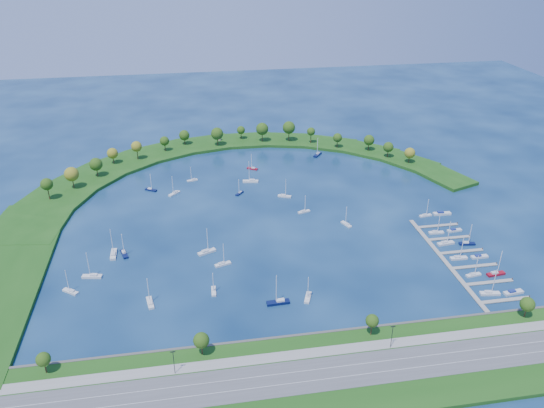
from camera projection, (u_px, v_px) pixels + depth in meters
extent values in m
plane|color=#071E40|center=(265.00, 215.00, 298.04)|extent=(700.00, 700.00, 0.00)
cube|color=#194A13|center=(319.00, 376.00, 188.74)|extent=(420.00, 42.00, 1.60)
cube|color=#474442|center=(305.00, 336.00, 207.58)|extent=(420.00, 1.20, 1.80)
cube|color=#515154|center=(319.00, 374.00, 188.35)|extent=(420.00, 16.00, 0.12)
cube|color=gray|center=(311.00, 353.00, 198.01)|extent=(420.00, 5.00, 0.12)
cube|color=silver|center=(320.00, 380.00, 186.12)|extent=(420.00, 0.15, 0.02)
cube|color=silver|center=(317.00, 369.00, 190.51)|extent=(420.00, 0.15, 0.02)
cylinder|color=#382314|center=(45.00, 367.00, 188.15)|extent=(0.56, 0.56, 4.90)
sphere|color=#264A12|center=(43.00, 360.00, 186.57)|extent=(5.20, 5.20, 5.20)
cylinder|color=#382314|center=(202.00, 349.00, 196.20)|extent=(0.56, 0.56, 5.25)
sphere|color=#264A12|center=(201.00, 341.00, 194.47)|extent=(6.00, 6.00, 6.00)
cylinder|color=#382314|center=(371.00, 329.00, 205.73)|extent=(0.56, 0.56, 5.60)
sphere|color=#264A12|center=(372.00, 321.00, 203.99)|extent=(5.20, 5.20, 5.20)
cylinder|color=#382314|center=(525.00, 312.00, 215.50)|extent=(0.56, 0.56, 4.90)
sphere|color=#264A12|center=(527.00, 305.00, 213.85)|extent=(6.00, 6.00, 6.00)
cylinder|color=black|center=(174.00, 363.00, 186.62)|extent=(0.24, 0.24, 10.00)
cylinder|color=black|center=(392.00, 337.00, 198.45)|extent=(0.24, 0.24, 10.00)
cube|color=#194A13|center=(29.00, 225.00, 285.71)|extent=(43.73, 48.72, 2.00)
cube|color=#194A13|center=(55.00, 200.00, 313.02)|extent=(50.23, 54.30, 2.00)
cube|color=#194A13|center=(87.00, 179.00, 338.94)|extent=(54.07, 56.09, 2.00)
cube|color=#194A13|center=(124.00, 163.00, 361.95)|extent=(55.20, 54.07, 2.00)
cube|color=#194A13|center=(163.00, 152.00, 380.73)|extent=(53.65, 48.47, 2.00)
cube|color=#194A13|center=(203.00, 145.00, 394.18)|extent=(49.62, 39.75, 2.00)
cube|color=#194A13|center=(243.00, 141.00, 401.54)|extent=(44.32, 29.96, 2.00)
cube|color=#194A13|center=(284.00, 140.00, 402.37)|extent=(49.49, 38.05, 2.00)
cube|color=#194A13|center=(325.00, 143.00, 396.63)|extent=(51.13, 44.12, 2.00)
cube|color=#194A13|center=(365.00, 150.00, 384.64)|extent=(49.19, 47.96, 2.00)
cube|color=#194A13|center=(404.00, 160.00, 367.11)|extent=(43.90, 49.49, 2.00)
cube|color=#194A13|center=(440.00, 175.00, 345.05)|extent=(35.67, 48.74, 2.00)
cylinder|color=#382314|center=(48.00, 193.00, 309.15)|extent=(0.56, 0.56, 8.37)
sphere|color=#264A12|center=(47.00, 184.00, 306.60)|extent=(7.09, 7.09, 7.09)
cylinder|color=#382314|center=(73.00, 182.00, 322.97)|extent=(0.56, 0.56, 7.58)
sphere|color=olive|center=(71.00, 174.00, 320.46)|extent=(8.67, 8.67, 8.67)
cylinder|color=#382314|center=(97.00, 171.00, 338.95)|extent=(0.56, 0.56, 6.69)
sphere|color=#264A12|center=(96.00, 164.00, 336.69)|extent=(8.17, 8.17, 8.17)
cylinder|color=#382314|center=(113.00, 159.00, 358.09)|extent=(0.56, 0.56, 5.84)
sphere|color=olive|center=(112.00, 153.00, 356.10)|extent=(7.26, 7.26, 7.26)
cylinder|color=#382314|center=(137.00, 154.00, 364.11)|extent=(0.56, 0.56, 7.95)
sphere|color=olive|center=(136.00, 146.00, 361.65)|extent=(7.25, 7.25, 7.25)
cylinder|color=#382314|center=(165.00, 147.00, 378.70)|extent=(0.56, 0.56, 6.15)
sphere|color=#264A12|center=(164.00, 141.00, 376.70)|extent=(6.62, 6.62, 6.62)
cylinder|color=#382314|center=(185.00, 141.00, 390.44)|extent=(0.56, 0.56, 5.56)
sphere|color=#264A12|center=(184.00, 135.00, 388.48)|extent=(7.59, 7.59, 7.59)
cylinder|color=#382314|center=(217.00, 141.00, 388.21)|extent=(0.56, 0.56, 7.25)
sphere|color=#264A12|center=(217.00, 134.00, 385.76)|extent=(8.92, 8.92, 8.92)
cylinder|color=#382314|center=(241.00, 135.00, 400.72)|extent=(0.56, 0.56, 5.76)
sphere|color=#264A12|center=(241.00, 130.00, 398.85)|extent=(6.10, 6.10, 6.10)
cylinder|color=#382314|center=(262.00, 136.00, 395.26)|extent=(0.56, 0.56, 8.03)
sphere|color=#264A12|center=(262.00, 129.00, 392.61)|extent=(9.09, 9.09, 9.09)
cylinder|color=#382314|center=(289.00, 136.00, 396.00)|extent=(0.56, 0.56, 8.68)
sphere|color=#264A12|center=(289.00, 128.00, 393.18)|extent=(9.27, 9.27, 9.27)
cylinder|color=#382314|center=(311.00, 138.00, 392.32)|extent=(0.56, 0.56, 7.82)
sphere|color=#264A12|center=(311.00, 131.00, 390.00)|extent=(6.02, 6.02, 6.02)
cylinder|color=#382314|center=(337.00, 144.00, 384.42)|extent=(0.56, 0.56, 6.27)
sphere|color=#264A12|center=(338.00, 138.00, 382.40)|extent=(6.56, 6.56, 6.56)
cylinder|color=#382314|center=(369.00, 146.00, 379.45)|extent=(0.56, 0.56, 6.30)
sphere|color=#264A12|center=(369.00, 140.00, 377.34)|extent=(7.49, 7.49, 7.49)
cylinder|color=#382314|center=(388.00, 153.00, 367.86)|extent=(0.56, 0.56, 6.14)
sphere|color=#264A12|center=(388.00, 147.00, 365.82)|extent=(7.05, 7.05, 7.05)
cylinder|color=#382314|center=(409.00, 159.00, 359.32)|extent=(0.56, 0.56, 5.58)
sphere|color=olive|center=(410.00, 153.00, 357.39)|extent=(7.25, 7.25, 7.25)
cylinder|color=gray|center=(220.00, 138.00, 398.41)|extent=(2.20, 2.20, 4.04)
cylinder|color=gray|center=(219.00, 135.00, 397.42)|extent=(2.60, 2.60, 0.30)
cube|color=gray|center=(445.00, 261.00, 255.82)|extent=(2.20, 82.00, 0.40)
cube|color=gray|center=(506.00, 300.00, 228.62)|extent=(22.00, 2.00, 0.40)
cylinder|color=#382314|center=(529.00, 297.00, 230.12)|extent=(0.36, 0.36, 1.60)
cube|color=gray|center=(490.00, 282.00, 240.22)|extent=(22.00, 2.00, 0.40)
cylinder|color=#382314|center=(512.00, 279.00, 241.72)|extent=(0.36, 0.36, 1.60)
cube|color=gray|center=(475.00, 266.00, 251.81)|extent=(22.00, 2.00, 0.40)
cylinder|color=#382314|center=(497.00, 264.00, 253.31)|extent=(0.36, 0.36, 1.60)
cube|color=gray|center=(462.00, 251.00, 263.41)|extent=(22.00, 2.00, 0.40)
cylinder|color=#382314|center=(482.00, 249.00, 264.91)|extent=(0.36, 0.36, 1.60)
cube|color=gray|center=(450.00, 238.00, 275.01)|extent=(22.00, 2.00, 0.40)
cylinder|color=#382314|center=(469.00, 236.00, 276.51)|extent=(0.36, 0.36, 1.60)
cube|color=gray|center=(438.00, 226.00, 286.60)|extent=(22.00, 2.00, 0.40)
cylinder|color=#382314|center=(457.00, 224.00, 288.10)|extent=(0.36, 0.36, 1.60)
cube|color=silver|center=(174.00, 194.00, 321.29)|extent=(7.44, 7.47, 0.99)
cube|color=silver|center=(175.00, 192.00, 321.51)|extent=(3.18, 3.19, 0.69)
cylinder|color=silver|center=(173.00, 185.00, 318.06)|extent=(0.32, 0.32, 11.13)
cube|color=#09113C|center=(124.00, 254.00, 260.98)|extent=(4.56, 8.56, 0.99)
cube|color=silver|center=(124.00, 252.00, 261.26)|extent=(2.37, 3.23, 0.69)
cylinder|color=silver|center=(123.00, 244.00, 257.70)|extent=(0.32, 0.32, 11.13)
cube|color=#09113C|center=(278.00, 302.00, 226.72)|extent=(9.97, 3.15, 1.18)
cube|color=silver|center=(280.00, 300.00, 226.45)|extent=(3.53, 2.07, 0.83)
cylinder|color=silver|center=(276.00, 289.00, 223.28)|extent=(0.32, 0.32, 13.32)
cube|color=silver|center=(308.00, 298.00, 229.96)|extent=(4.89, 8.10, 0.94)
cube|color=silver|center=(308.00, 295.00, 230.28)|extent=(2.43, 3.11, 0.66)
cylinder|color=silver|center=(308.00, 287.00, 226.80)|extent=(0.32, 0.32, 10.58)
cube|color=silver|center=(304.00, 212.00, 300.67)|extent=(7.39, 4.05, 0.85)
cube|color=silver|center=(303.00, 211.00, 300.05)|extent=(2.80, 2.08, 0.60)
cylinder|color=silver|center=(305.00, 203.00, 298.52)|extent=(0.32, 0.32, 9.61)
cube|color=silver|center=(114.00, 254.00, 260.66)|extent=(2.85, 9.73, 1.16)
cube|color=silver|center=(113.00, 254.00, 259.36)|extent=(1.95, 3.42, 0.81)
cylinder|color=silver|center=(112.00, 241.00, 258.10)|extent=(0.32, 0.32, 13.08)
cube|color=silver|center=(214.00, 291.00, 234.06)|extent=(2.24, 7.13, 0.85)
cube|color=silver|center=(214.00, 289.00, 234.36)|extent=(1.47, 2.52, 0.59)
cylinder|color=silver|center=(213.00, 282.00, 231.20)|extent=(0.32, 0.32, 9.53)
cube|color=silver|center=(251.00, 181.00, 337.03)|extent=(10.04, 4.37, 1.17)
cube|color=silver|center=(252.00, 180.00, 336.57)|extent=(3.68, 2.47, 0.82)
cylinder|color=silver|center=(249.00, 171.00, 333.79)|extent=(0.32, 0.32, 13.11)
cube|color=silver|center=(346.00, 224.00, 287.61)|extent=(4.67, 7.62, 0.89)
cube|color=silver|center=(347.00, 224.00, 286.71)|extent=(2.30, 2.94, 0.62)
cylinder|color=silver|center=(346.00, 215.00, 285.60)|extent=(0.32, 0.32, 9.96)
cube|color=silver|center=(92.00, 276.00, 243.93)|extent=(9.31, 4.03, 1.08)
cube|color=silver|center=(94.00, 275.00, 243.51)|extent=(3.41, 2.28, 0.76)
cylinder|color=silver|center=(88.00, 264.00, 240.93)|extent=(0.32, 0.32, 12.17)
cube|color=silver|center=(207.00, 252.00, 262.63)|extent=(9.45, 6.11, 1.10)
cube|color=silver|center=(205.00, 251.00, 261.75)|extent=(3.68, 2.96, 0.77)
cylinder|color=silver|center=(207.00, 240.00, 259.92)|extent=(0.32, 0.32, 12.42)
cube|color=#09113C|center=(318.00, 155.00, 377.35)|extent=(7.67, 8.86, 1.10)
cube|color=silver|center=(318.00, 153.00, 377.64)|extent=(3.40, 3.65, 0.77)
cylinder|color=silver|center=(317.00, 146.00, 373.69)|extent=(0.32, 0.32, 12.43)
cube|color=silver|center=(150.00, 303.00, 226.61)|extent=(3.88, 8.75, 1.01)
cube|color=silver|center=(150.00, 302.00, 225.51)|extent=(2.17, 3.21, 0.71)
cylinder|color=silver|center=(148.00, 290.00, 224.35)|extent=(0.32, 0.32, 11.42)
cube|color=silver|center=(70.00, 292.00, 233.75)|extent=(7.60, 6.43, 0.94)
cube|color=silver|center=(71.00, 291.00, 233.07)|extent=(3.12, 2.87, 0.66)
cylinder|color=silver|center=(67.00, 280.00, 231.39)|extent=(0.32, 0.32, 10.58)
cube|color=silver|center=(192.00, 180.00, 338.77)|extent=(6.96, 3.52, 0.80)
cube|color=silver|center=(193.00, 179.00, 338.70)|extent=(2.60, 1.87, 0.56)
cylinder|color=silver|center=(191.00, 173.00, 336.33)|extent=(0.32, 0.32, 9.05)
cube|color=#09113C|center=(240.00, 193.00, 321.84)|extent=(5.69, 6.30, 0.80)
cube|color=silver|center=(240.00, 192.00, 322.05)|extent=(2.49, 2.62, 0.56)
cylinder|color=silver|center=(239.00, 186.00, 319.21)|extent=(0.32, 0.32, 8.97)
cube|color=#09113C|center=(151.00, 190.00, 326.12)|extent=(7.55, 5.87, 0.91)
cube|color=silver|center=(150.00, 189.00, 326.03)|extent=(3.04, 2.68, 0.64)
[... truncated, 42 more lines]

